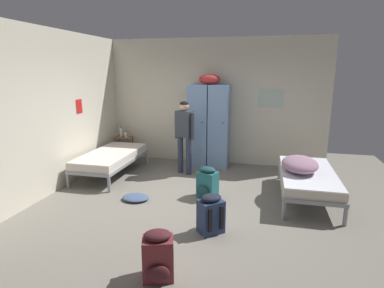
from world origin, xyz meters
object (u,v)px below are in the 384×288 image
(bed_right, at_px, (308,177))
(backpack_teal, at_px, (207,183))
(clothes_pile_denim, at_px, (136,197))
(lotion_bottle, at_px, (126,134))
(backpack_navy, at_px, (210,214))
(locker_bank, at_px, (209,124))
(person_traveler, at_px, (184,131))
(bed_left_rear, at_px, (111,157))
(bedding_heap, at_px, (300,164))
(backpack_maroon, at_px, (158,256))
(water_bottle, at_px, (121,132))
(shelf_unit, at_px, (124,146))

(bed_right, relative_size, backpack_teal, 3.45)
(clothes_pile_denim, bearing_deg, lotion_bottle, 118.26)
(bed_right, height_order, backpack_navy, backpack_navy)
(lotion_bottle, distance_m, backpack_navy, 4.02)
(locker_bank, xyz_separation_m, clothes_pile_denim, (-0.85, -2.28, -0.93))
(bed_right, bearing_deg, clothes_pile_denim, -165.23)
(person_traveler, bearing_deg, clothes_pile_denim, -106.31)
(bed_left_rear, bearing_deg, bedding_heap, -6.30)
(lotion_bottle, relative_size, backpack_maroon, 0.29)
(water_bottle, bearing_deg, backpack_navy, -47.85)
(water_bottle, relative_size, backpack_maroon, 0.45)
(backpack_navy, relative_size, backpack_teal, 1.00)
(bed_left_rear, relative_size, bed_right, 1.00)
(bed_left_rear, bearing_deg, locker_bank, 31.52)
(person_traveler, distance_m, backpack_navy, 2.62)
(locker_bank, distance_m, backpack_maroon, 4.22)
(locker_bank, relative_size, backpack_maroon, 3.76)
(shelf_unit, height_order, bed_left_rear, shelf_unit)
(backpack_navy, xyz_separation_m, clothes_pile_denim, (-1.43, 0.78, -0.22))
(locker_bank, xyz_separation_m, backpack_maroon, (0.22, -4.15, -0.71))
(shelf_unit, relative_size, clothes_pile_denim, 1.23)
(lotion_bottle, bearing_deg, backpack_teal, -37.99)
(bedding_heap, distance_m, water_bottle, 4.34)
(bed_right, bearing_deg, backpack_maroon, -123.99)
(shelf_unit, height_order, backpack_teal, shelf_unit)
(locker_bank, height_order, backpack_maroon, locker_bank)
(locker_bank, xyz_separation_m, shelf_unit, (-2.12, 0.00, -0.62))
(shelf_unit, relative_size, backpack_maroon, 1.04)
(bed_left_rear, relative_size, backpack_navy, 3.45)
(person_traveler, bearing_deg, locker_bank, 61.49)
(backpack_maroon, bearing_deg, person_traveler, 100.13)
(person_traveler, xyz_separation_m, clothes_pile_denim, (-0.46, -1.56, -0.89))
(lotion_bottle, bearing_deg, bedding_heap, -21.33)
(water_bottle, height_order, backpack_maroon, water_bottle)
(water_bottle, bearing_deg, lotion_bottle, -21.80)
(bedding_heap, relative_size, person_traveler, 0.54)
(bed_right, bearing_deg, backpack_teal, -167.83)
(clothes_pile_denim, bearing_deg, backpack_teal, 18.39)
(bed_right, xyz_separation_m, clothes_pile_denim, (-2.84, -0.75, -0.34))
(locker_bank, height_order, lotion_bottle, locker_bank)
(shelf_unit, xyz_separation_m, bed_right, (4.11, -1.53, 0.04))
(person_traveler, relative_size, backpack_navy, 2.80)
(shelf_unit, relative_size, bed_right, 0.30)
(locker_bank, bearing_deg, clothes_pile_denim, -110.39)
(locker_bank, relative_size, bed_right, 1.09)
(water_bottle, distance_m, lotion_bottle, 0.17)
(person_traveler, distance_m, water_bottle, 1.97)
(bed_left_rear, height_order, backpack_teal, backpack_teal)
(bedding_heap, bearing_deg, water_bottle, 158.66)
(bed_left_rear, xyz_separation_m, lotion_bottle, (-0.18, 1.11, 0.26))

